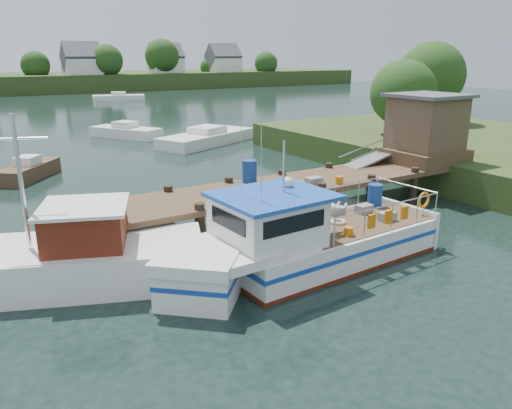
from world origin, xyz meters
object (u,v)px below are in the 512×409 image
moored_c (207,138)px  lobster_boat (300,242)px  work_boat (51,260)px  dock (385,149)px  moored_rowboat (29,170)px  moored_b (126,132)px  moored_far (119,97)px

moored_c → lobster_boat: bearing=-124.0°
work_boat → moored_c: size_ratio=1.05×
lobster_boat → work_boat: bearing=154.2°
dock → moored_rowboat: size_ratio=4.14×
lobster_boat → moored_b: (3.38, 26.92, -0.38)m
moored_c → moored_b: bearing=109.9°
lobster_boat → moored_far: lobster_boat is taller
dock → moored_c: bearing=90.8°
lobster_boat → work_boat: work_boat is taller
dock → work_boat: bearing=-174.0°
work_boat → moored_b: work_boat is taller
dock → moored_far: size_ratio=2.25×
work_boat → moored_rowboat: work_boat is taller
moored_b → moored_c: (4.05, -5.90, 0.01)m
work_boat → moored_c: bearing=74.3°
dock → moored_far: (5.27, 55.59, -1.80)m
dock → moored_c: (-0.22, 16.84, -1.77)m
work_boat → moored_rowboat: (1.39, 13.80, -0.31)m
lobster_boat → moored_rowboat: lobster_boat is taller
work_boat → moored_far: 60.26m
moored_b → lobster_boat: bearing=-73.5°
dock → lobster_boat: lobster_boat is taller
work_boat → moored_c: 22.98m
moored_rowboat → moored_far: (17.98, 43.26, 0.00)m
dock → lobster_boat: 8.83m
dock → moored_c: 16.94m
work_boat → moored_rowboat: bearing=105.7°
lobster_boat → moored_far: 61.15m
moored_b → dock: bearing=-55.7°
dock → moored_far: bearing=84.6°
lobster_boat → moored_c: bearing=67.5°
dock → moored_c: dock is taller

